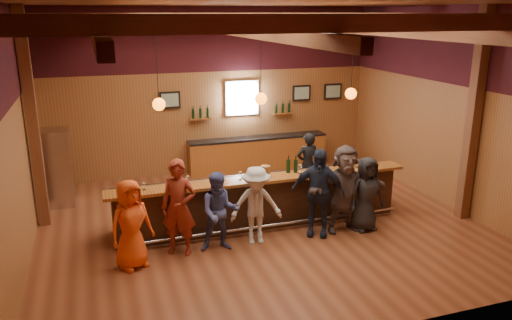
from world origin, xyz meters
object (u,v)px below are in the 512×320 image
object	(u,v)px
customer_denim	(220,212)
bar_counter	(259,199)
customer_orange	(131,224)
customer_dark	(366,194)
customer_brown	(345,189)
ice_bucket	(266,171)
back_bar_cabinet	(258,153)
customer_white	(256,205)
customer_redvest	(179,208)
bottle_a	(288,166)
bartender	(308,164)
stainless_fridge	(56,168)
customer_navy	(318,192)

from	to	relation	value
customer_denim	bar_counter	bearing A→B (deg)	51.77
customer_orange	customer_dark	world-z (taller)	customer_orange
customer_brown	ice_bucket	xyz separation A→B (m)	(-1.45, 0.70, 0.31)
back_bar_cabinet	customer_white	xyz separation A→B (m)	(-1.56, -4.49, 0.30)
customer_redvest	customer_dark	distance (m)	3.82
back_bar_cabinet	bottle_a	world-z (taller)	bottle_a
bartender	customer_brown	bearing A→B (deg)	85.77
customer_brown	bartender	distance (m)	2.15
bar_counter	stainless_fridge	size ratio (longest dim) A/B	3.50
bartender	bottle_a	xyz separation A→B (m)	(-1.07, -1.36, 0.47)
customer_redvest	bottle_a	size ratio (longest dim) A/B	4.91
customer_white	ice_bucket	xyz separation A→B (m)	(0.43, 0.68, 0.44)
customer_redvest	customer_dark	size ratio (longest dim) A/B	1.17
customer_dark	bartender	distance (m)	2.26
customer_redvest	customer_white	world-z (taller)	customer_redvest
customer_denim	customer_dark	size ratio (longest dim) A/B	0.98
customer_redvest	customer_white	size ratio (longest dim) A/B	1.17
customer_orange	customer_dark	distance (m)	4.70
back_bar_cabinet	customer_dark	world-z (taller)	customer_dark
customer_navy	bottle_a	xyz separation A→B (m)	(-0.32, 0.80, 0.35)
customer_brown	bottle_a	distance (m)	1.26
stainless_fridge	customer_redvest	distance (m)	4.04
customer_navy	customer_dark	distance (m)	1.06
customer_redvest	customer_orange	bearing A→B (deg)	-134.66
back_bar_cabinet	customer_navy	world-z (taller)	customer_navy
ice_bucket	stainless_fridge	bearing A→B (deg)	147.14
customer_orange	bartender	bearing A→B (deg)	4.38
bar_counter	customer_redvest	distance (m)	2.10
customer_navy	customer_brown	bearing A→B (deg)	31.28
customer_denim	customer_redvest	bearing A→B (deg)	-177.60
customer_white	customer_brown	distance (m)	1.89
bar_counter	customer_redvest	bearing A→B (deg)	-154.24
customer_brown	customer_dark	bearing A→B (deg)	-9.52
customer_denim	customer_brown	bearing A→B (deg)	10.92
ice_bucket	bartender	bearing A→B (deg)	42.07
customer_redvest	bartender	world-z (taller)	customer_redvest
customer_navy	customer_denim	bearing A→B (deg)	-149.57
back_bar_cabinet	customer_redvest	xyz separation A→B (m)	(-3.04, -4.47, 0.43)
customer_redvest	customer_white	xyz separation A→B (m)	(1.48, -0.03, -0.13)
stainless_fridge	bottle_a	bearing A→B (deg)	-29.11
stainless_fridge	bartender	world-z (taller)	stainless_fridge
customer_orange	bottle_a	world-z (taller)	customer_orange
bar_counter	ice_bucket	size ratio (longest dim) A/B	28.81
customer_denim	bottle_a	distance (m)	1.95
customer_denim	bottle_a	bearing A→B (deg)	35.83
customer_redvest	customer_brown	world-z (taller)	customer_redvest
stainless_fridge	bartender	size ratio (longest dim) A/B	1.14
customer_white	bartender	size ratio (longest dim) A/B	0.98
stainless_fridge	customer_dark	distance (m)	7.01
customer_white	bottle_a	bearing A→B (deg)	45.25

